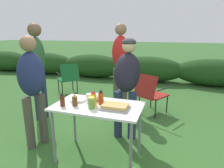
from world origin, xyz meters
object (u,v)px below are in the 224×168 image
(food_tray, at_px, (115,107))
(mixing_bowl, at_px, (96,97))
(standing_person_in_navy_coat, at_px, (127,78))
(camp_chair_green_behind_table, at_px, (150,92))
(camp_chair_near_hedge, at_px, (68,77))
(standing_person_in_gray_fleece, at_px, (37,61))
(hot_sauce_bottle, at_px, (101,97))
(standing_person_with_beanie, at_px, (32,83))
(mustard_bottle, at_px, (94,99))
(standing_person_in_olive_jacket, at_px, (120,58))
(folding_table, at_px, (98,111))
(paper_cup_stack, at_px, (89,99))
(plate_stack, at_px, (78,100))
(beer_bottle, at_px, (75,100))
(relish_jar, at_px, (91,103))
(bbq_sauce_bottle, at_px, (62,100))

(food_tray, distance_m, mixing_bowl, 0.41)
(standing_person_in_navy_coat, bearing_deg, camp_chair_green_behind_table, 71.04)
(camp_chair_green_behind_table, bearing_deg, camp_chair_near_hedge, -167.92)
(standing_person_in_gray_fleece, height_order, camp_chair_near_hedge, standing_person_in_gray_fleece)
(camp_chair_green_behind_table, bearing_deg, hot_sauce_bottle, -75.37)
(standing_person_with_beanie, xyz_separation_m, camp_chair_green_behind_table, (1.42, 1.64, -0.48))
(mustard_bottle, xyz_separation_m, standing_person_in_olive_jacket, (-0.20, 1.91, 0.25))
(standing_person_with_beanie, bearing_deg, standing_person_in_gray_fleece, 57.48)
(standing_person_in_olive_jacket, xyz_separation_m, standing_person_with_beanie, (-0.73, -1.86, -0.14))
(standing_person_with_beanie, bearing_deg, folding_table, -66.36)
(mixing_bowl, height_order, standing_person_with_beanie, standing_person_with_beanie)
(paper_cup_stack, xyz_separation_m, hot_sauce_bottle, (0.15, 0.01, 0.03))
(mustard_bottle, relative_size, standing_person_in_gray_fleece, 0.11)
(folding_table, xyz_separation_m, plate_stack, (-0.31, 0.07, 0.09))
(standing_person_in_olive_jacket, bearing_deg, standing_person_with_beanie, -99.59)
(folding_table, height_order, plate_stack, plate_stack)
(folding_table, relative_size, mustard_bottle, 5.55)
(paper_cup_stack, distance_m, camp_chair_green_behind_table, 1.76)
(plate_stack, height_order, camp_chair_near_hedge, camp_chair_near_hedge)
(food_tray, bearing_deg, camp_chair_green_behind_table, 83.10)
(mustard_bottle, bearing_deg, camp_chair_near_hedge, 126.27)
(standing_person_in_gray_fleece, height_order, standing_person_with_beanie, standing_person_in_gray_fleece)
(food_tray, xyz_separation_m, standing_person_in_navy_coat, (-0.05, 0.77, 0.17))
(plate_stack, relative_size, beer_bottle, 1.39)
(mixing_bowl, bearing_deg, beer_bottle, -119.59)
(mixing_bowl, xyz_separation_m, mustard_bottle, (0.06, -0.21, 0.05))
(standing_person_with_beanie, bearing_deg, food_tray, -68.45)
(relish_jar, bearing_deg, bbq_sauce_bottle, -174.51)
(mustard_bottle, bearing_deg, camp_chair_green_behind_table, 73.91)
(relish_jar, height_order, standing_person_in_navy_coat, standing_person_in_navy_coat)
(relish_jar, bearing_deg, beer_bottle, 174.62)
(folding_table, bearing_deg, standing_person_with_beanie, 179.15)
(standing_person_in_navy_coat, bearing_deg, bbq_sauce_bottle, -127.53)
(standing_person_in_olive_jacket, bearing_deg, standing_person_in_gray_fleece, -128.24)
(mustard_bottle, bearing_deg, plate_stack, 160.09)
(mixing_bowl, xyz_separation_m, standing_person_in_gray_fleece, (-1.39, 0.64, 0.32))
(paper_cup_stack, relative_size, standing_person_with_beanie, 0.08)
(relish_jar, xyz_separation_m, standing_person_in_navy_coat, (0.22, 0.84, 0.13))
(mustard_bottle, height_order, hot_sauce_bottle, mustard_bottle)
(standing_person_in_navy_coat, xyz_separation_m, standing_person_in_gray_fleece, (-1.69, 0.10, 0.17))
(standing_person_in_gray_fleece, bearing_deg, standing_person_in_navy_coat, -77.42)
(beer_bottle, xyz_separation_m, camp_chair_green_behind_table, (0.71, 1.76, -0.34))
(standing_person_in_gray_fleece, xyz_separation_m, camp_chair_green_behind_table, (1.94, 0.83, -0.64))
(plate_stack, relative_size, mixing_bowl, 1.04)
(mustard_bottle, distance_m, bbq_sauce_bottle, 0.38)
(plate_stack, xyz_separation_m, paper_cup_stack, (0.18, -0.03, 0.05))
(folding_table, bearing_deg, standing_person_in_navy_coat, 75.25)
(folding_table, xyz_separation_m, hot_sauce_bottle, (0.03, 0.05, 0.17))
(food_tray, bearing_deg, standing_person_in_navy_coat, 93.67)
(food_tray, bearing_deg, standing_person_with_beanie, 177.06)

